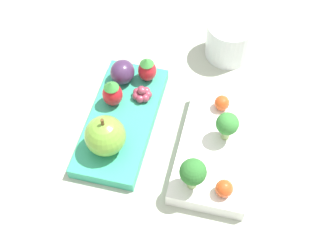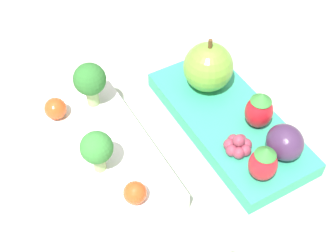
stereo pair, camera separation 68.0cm
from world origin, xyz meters
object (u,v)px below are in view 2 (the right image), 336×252
bento_box_savoury (101,158)px  strawberry_1 (263,163)px  broccoli_floret_0 (97,149)px  broccoli_floret_1 (90,81)px  apple (208,67)px  grape_cluster (238,145)px  bento_box_fruit (230,123)px  cherry_tomato_1 (55,109)px  strawberry_0 (259,110)px  plum (285,142)px  cherry_tomato_0 (135,193)px

bento_box_savoury → strawberry_1: (-0.10, -0.14, 0.03)m
broccoli_floret_0 → broccoli_floret_1: bearing=-16.4°
broccoli_floret_0 → apple: (0.06, -0.16, -0.01)m
broccoli_floret_1 → bento_box_savoury: bearing=164.7°
grape_cluster → bento_box_fruit: bearing=-23.5°
bento_box_savoury → cherry_tomato_1: bearing=20.1°
bento_box_fruit → strawberry_1: (-0.08, 0.01, 0.03)m
bento_box_fruit → strawberry_0: size_ratio=4.62×
plum → strawberry_0: bearing=1.1°
bento_box_savoury → bento_box_fruit: bento_box_savoury is taller
bento_box_savoury → grape_cluster: bearing=-114.0°
broccoli_floret_0 → broccoli_floret_1: broccoli_floret_1 is taller
cherry_tomato_0 → plum: (-0.01, -0.16, 0.00)m
bento_box_savoury → plum: (-0.08, -0.17, 0.03)m
strawberry_1 → grape_cluster: (0.04, 0.00, -0.01)m
apple → grape_cluster: 0.10m
cherry_tomato_0 → plum: bearing=-94.8°
cherry_tomato_0 → strawberry_0: strawberry_0 is taller
broccoli_floret_0 → strawberry_0: bearing=-95.3°
apple → strawberry_0: bearing=-166.2°
broccoli_floret_1 → apple: apple is taller
strawberry_1 → cherry_tomato_0: bearing=77.9°
cherry_tomato_0 → bento_box_savoury: bearing=7.9°
broccoli_floret_1 → plum: (-0.15, -0.15, -0.02)m
cherry_tomato_1 → broccoli_floret_0: bearing=-168.9°
grape_cluster → broccoli_floret_0: bearing=74.5°
cherry_tomato_0 → cherry_tomato_1: 0.14m
broccoli_floret_1 → cherry_tomato_1: (-0.00, 0.04, -0.02)m
bento_box_savoury → strawberry_1: bearing=-125.6°
bento_box_savoury → grape_cluster: size_ratio=6.26×
cherry_tomato_0 → apple: (0.11, -0.14, 0.01)m
broccoli_floret_0 → strawberry_0: 0.18m
bento_box_savoury → cherry_tomato_0: size_ratio=8.42×
broccoli_floret_0 → cherry_tomato_0: 0.06m
broccoli_floret_0 → cherry_tomato_1: bearing=11.1°
cherry_tomato_0 → broccoli_floret_1: bearing=-3.7°
apple → broccoli_floret_0: bearing=111.1°
plum → bento_box_fruit: bearing=17.5°
strawberry_0 → grape_cluster: bearing=119.5°
cherry_tomato_1 → cherry_tomato_0: bearing=-166.0°
cherry_tomato_1 → grape_cluster: bearing=-128.9°
cherry_tomato_1 → strawberry_0: size_ratio=0.52×
bento_box_fruit → broccoli_floret_0: size_ratio=4.36×
broccoli_floret_0 → cherry_tomato_0: (-0.05, -0.02, -0.02)m
broccoli_floret_1 → strawberry_1: broccoli_floret_1 is taller
bento_box_fruit → apple: (0.06, -0.00, 0.04)m
apple → strawberry_1: size_ratio=1.53×
strawberry_0 → grape_cluster: strawberry_0 is taller
bento_box_savoury → strawberry_1: size_ratio=4.28×
strawberry_0 → bento_box_savoury: bearing=77.9°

